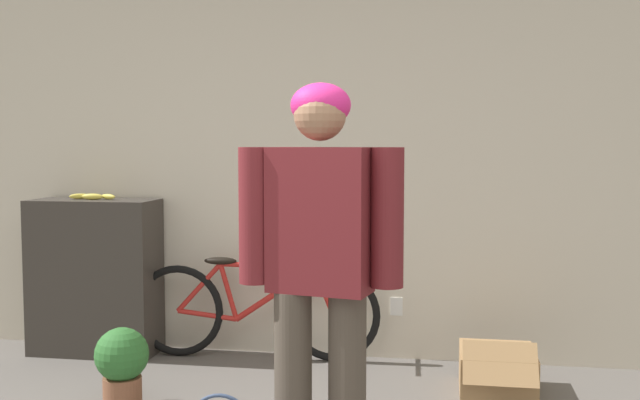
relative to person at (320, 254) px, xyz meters
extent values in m
cube|color=beige|center=(-0.35, 1.88, 0.33)|extent=(8.00, 0.06, 2.60)
cube|color=white|center=(0.20, 1.84, -0.62)|extent=(0.08, 0.01, 0.12)
cube|color=#38332D|center=(-1.83, 1.64, -0.44)|extent=(0.85, 0.37, 1.05)
cylinder|color=#4C4238|center=(-0.12, 0.00, -0.56)|extent=(0.16, 0.16, 0.81)
cylinder|color=#4C4238|center=(0.12, 0.00, -0.56)|extent=(0.16, 0.16, 0.81)
cube|color=maroon|center=(0.00, 0.00, 0.14)|extent=(0.45, 0.28, 0.61)
cylinder|color=maroon|center=(-0.28, 0.00, 0.16)|extent=(0.14, 0.14, 0.58)
cylinder|color=maroon|center=(0.28, 0.00, 0.16)|extent=(0.14, 0.14, 0.58)
sphere|color=#A37556|center=(0.00, 0.00, 0.58)|extent=(0.22, 0.22, 0.22)
ellipsoid|color=#EA2884|center=(0.00, 0.02, 0.62)|extent=(0.25, 0.23, 0.19)
torus|color=black|center=(-1.25, 1.66, -0.66)|extent=(0.62, 0.08, 0.62)
torus|color=black|center=(-0.20, 1.71, -0.66)|extent=(0.62, 0.08, 0.62)
cylinder|color=red|center=(-1.05, 1.67, -0.68)|extent=(0.40, 0.05, 0.08)
cylinder|color=red|center=(-1.10, 1.67, -0.50)|extent=(0.32, 0.05, 0.35)
cylinder|color=red|center=(-0.90, 1.68, -0.52)|extent=(0.14, 0.04, 0.38)
cylinder|color=red|center=(-0.59, 1.69, -0.53)|extent=(0.55, 0.07, 0.39)
cylinder|color=red|center=(-0.64, 1.69, -0.34)|extent=(0.63, 0.06, 0.05)
cylinder|color=red|center=(-0.26, 1.71, -0.50)|extent=(0.16, 0.04, 0.32)
cylinder|color=red|center=(-0.31, 1.70, -0.32)|extent=(0.07, 0.04, 0.08)
cylinder|color=red|center=(-0.29, 1.70, -0.29)|extent=(0.05, 0.46, 0.02)
ellipsoid|color=black|center=(-0.95, 1.67, -0.31)|extent=(0.22, 0.09, 0.05)
ellipsoid|color=#EAD64C|center=(-1.83, 1.63, 0.10)|extent=(0.16, 0.04, 0.04)
ellipsoid|color=#EAD64C|center=(-1.93, 1.65, 0.10)|extent=(0.14, 0.09, 0.04)
ellipsoid|color=#EAD64C|center=(-1.73, 1.65, 0.10)|extent=(0.14, 0.09, 0.04)
sphere|color=brown|center=(-1.98, 1.66, 0.10)|extent=(0.02, 0.02, 0.02)
cube|color=#A87F51|center=(0.82, 1.26, -0.84)|extent=(0.42, 0.47, 0.25)
cube|color=#A87F51|center=(0.82, 1.02, -0.73)|extent=(0.40, 0.17, 0.21)
cylinder|color=brown|center=(-1.21, 0.69, -0.89)|extent=(0.21, 0.21, 0.16)
sphere|color=#2D6B2D|center=(-1.21, 0.69, -0.68)|extent=(0.29, 0.29, 0.29)
camera|label=1|loc=(0.52, -3.05, 0.46)|focal=42.00mm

